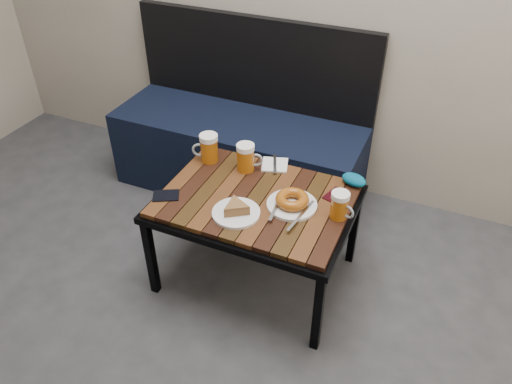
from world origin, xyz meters
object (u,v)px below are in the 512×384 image
at_px(bench, 240,146).
at_px(beer_mug_right, 340,205).
at_px(beer_mug_left, 209,148).
at_px(plate_bagel, 292,202).
at_px(passport_burgundy, 336,196).
at_px(knit_pouch, 354,180).
at_px(cafe_table, 256,205).
at_px(plate_pie, 236,210).
at_px(passport_navy, 166,195).
at_px(beer_mug_centre, 246,157).

xyz_separation_m(bench, beer_mug_right, (0.74, -0.63, 0.26)).
distance_m(beer_mug_left, plate_bagel, 0.51).
bearing_deg(passport_burgundy, knit_pouch, 85.44).
xyz_separation_m(passport_burgundy, knit_pouch, (0.05, 0.11, 0.02)).
bearing_deg(beer_mug_right, cafe_table, -157.14).
height_order(cafe_table, knit_pouch, knit_pouch).
bearing_deg(bench, beer_mug_left, -82.61).
distance_m(bench, cafe_table, 0.76).
relative_size(plate_pie, plate_bagel, 0.72).
distance_m(passport_navy, passport_burgundy, 0.74).
distance_m(beer_mug_right, passport_burgundy, 0.15).
bearing_deg(plate_bagel, beer_mug_right, 3.18).
bearing_deg(beer_mug_right, passport_navy, -146.73).
relative_size(beer_mug_right, plate_pie, 0.60).
xyz_separation_m(beer_mug_left, plate_bagel, (0.48, -0.17, -0.05)).
relative_size(beer_mug_left, passport_burgundy, 1.29).
bearing_deg(bench, plate_pie, -65.80).
bearing_deg(passport_navy, cafe_table, 84.17).
bearing_deg(bench, beer_mug_right, -40.30).
xyz_separation_m(beer_mug_right, plate_pie, (-0.39, -0.15, -0.04)).
bearing_deg(bench, passport_burgundy, -35.61).
distance_m(beer_mug_centre, beer_mug_right, 0.51).
bearing_deg(plate_bagel, passport_burgundy, 43.45).
bearing_deg(passport_burgundy, plate_bagel, -119.23).
height_order(beer_mug_left, passport_burgundy, beer_mug_left).
bearing_deg(plate_pie, cafe_table, 78.17).
bearing_deg(passport_navy, beer_mug_right, 74.48).
bearing_deg(cafe_table, plate_pie, -101.83).
distance_m(plate_bagel, passport_burgundy, 0.21).
bearing_deg(passport_navy, beer_mug_left, 144.80).
height_order(plate_pie, plate_bagel, plate_bagel).
height_order(beer_mug_right, passport_navy, beer_mug_right).
bearing_deg(plate_pie, passport_burgundy, 39.67).
relative_size(bench, cafe_table, 1.67).
xyz_separation_m(beer_mug_centre, knit_pouch, (0.49, 0.08, -0.04)).
height_order(beer_mug_right, plate_bagel, beer_mug_right).
bearing_deg(plate_pie, plate_bagel, 36.35).
relative_size(bench, plate_bagel, 5.03).
bearing_deg(beer_mug_right, beer_mug_centre, -177.66).
bearing_deg(passport_burgundy, beer_mug_left, -165.36).
bearing_deg(knit_pouch, passport_burgundy, -111.88).
xyz_separation_m(bench, beer_mug_left, (0.06, -0.47, 0.27)).
height_order(bench, beer_mug_right, bench).
xyz_separation_m(cafe_table, passport_burgundy, (0.31, 0.15, 0.05)).
relative_size(beer_mug_right, passport_burgundy, 1.12).
bearing_deg(beer_mug_centre, passport_navy, -146.76).
bearing_deg(knit_pouch, beer_mug_left, -172.96).
relative_size(cafe_table, passport_navy, 7.58).
xyz_separation_m(beer_mug_centre, passport_navy, (-0.23, -0.32, -0.06)).
relative_size(beer_mug_right, passport_navy, 1.08).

